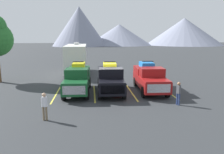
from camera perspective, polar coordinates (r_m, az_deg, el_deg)
ground_plane at (r=19.12m, az=0.25°, el=-4.02°), size 240.00×240.00×0.00m
pickup_truck_a at (r=19.13m, az=-8.87°, el=-0.41°), size 2.23×5.94×2.60m
pickup_truck_b at (r=18.94m, az=-0.41°, el=-0.41°), size 2.34×5.62×2.60m
pickup_truck_c at (r=19.82m, az=9.69°, el=-0.12°), size 2.36×5.88×2.57m
lot_stripe_a at (r=19.12m, az=-14.26°, el=-4.35°), size 0.12×5.50×0.01m
lot_stripe_b at (r=18.89m, az=-4.57°, el=-4.22°), size 0.12×5.50×0.01m
lot_stripe_c at (r=19.21m, az=5.07°, el=-3.98°), size 0.12×5.50×0.01m
lot_stripe_d at (r=20.03m, az=14.16°, el=-3.65°), size 0.12×5.50×0.01m
camper_trailer_a at (r=28.03m, az=-9.23°, el=4.94°), size 2.53×8.97×3.96m
person_a at (r=13.36m, az=-17.10°, el=-6.86°), size 0.36×0.24×1.66m
person_b at (r=16.21m, az=16.84°, el=-3.71°), size 0.29×0.33×1.67m
mountain_ridge at (r=107.25m, az=-6.87°, el=11.99°), size 143.34×40.04×17.13m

